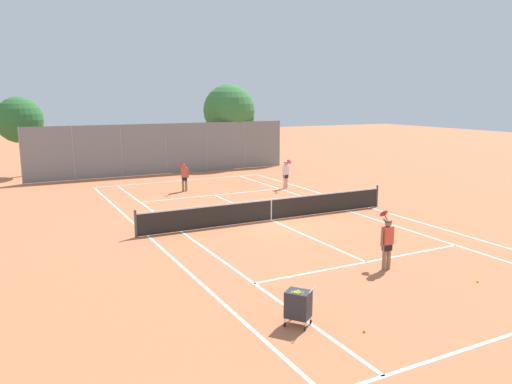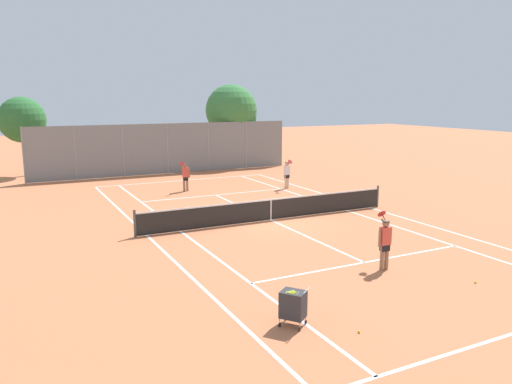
{
  "view_description": "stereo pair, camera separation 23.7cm",
  "coord_description": "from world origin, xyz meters",
  "px_view_note": "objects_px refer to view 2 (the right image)",
  "views": [
    {
      "loc": [
        -10.38,
        -18.57,
        5.31
      ],
      "look_at": [
        0.03,
        1.5,
        1.0
      ],
      "focal_mm": 35.0,
      "sensor_mm": 36.0,
      "label": 1
    },
    {
      "loc": [
        -10.17,
        -18.68,
        5.31
      ],
      "look_at": [
        0.03,
        1.5,
        1.0
      ],
      "focal_mm": 35.0,
      "sensor_mm": 36.0,
      "label": 2
    }
  ],
  "objects_px": {
    "ball_cart": "(293,304)",
    "player_far_right": "(287,173)",
    "player_near_side": "(385,241)",
    "loose_tennis_ball_2": "(254,178)",
    "tennis_net": "(271,209)",
    "player_far_left": "(185,175)",
    "tree_behind_left": "(23,121)",
    "tree_behind_right": "(233,112)",
    "loose_tennis_ball_0": "(476,282)",
    "loose_tennis_ball_1": "(359,332)"
  },
  "relations": [
    {
      "from": "loose_tennis_ball_2",
      "to": "tree_behind_left",
      "type": "height_order",
      "value": "tree_behind_left"
    },
    {
      "from": "tennis_net",
      "to": "loose_tennis_ball_2",
      "type": "bearing_deg",
      "value": 67.21
    },
    {
      "from": "player_far_right",
      "to": "tree_behind_left",
      "type": "relative_size",
      "value": 0.33
    },
    {
      "from": "loose_tennis_ball_2",
      "to": "player_far_right",
      "type": "bearing_deg",
      "value": -88.52
    },
    {
      "from": "player_far_left",
      "to": "ball_cart",
      "type": "bearing_deg",
      "value": -100.86
    },
    {
      "from": "player_far_left",
      "to": "player_far_right",
      "type": "xyz_separation_m",
      "value": [
        5.62,
        -1.85,
        0.0
      ]
    },
    {
      "from": "tennis_net",
      "to": "player_far_right",
      "type": "relative_size",
      "value": 6.76
    },
    {
      "from": "player_near_side",
      "to": "loose_tennis_ball_1",
      "type": "xyz_separation_m",
      "value": [
        -3.38,
        -3.07,
        -0.89
      ]
    },
    {
      "from": "tennis_net",
      "to": "player_far_right",
      "type": "bearing_deg",
      "value": 54.57
    },
    {
      "from": "player_far_right",
      "to": "loose_tennis_ball_1",
      "type": "bearing_deg",
      "value": -115.13
    },
    {
      "from": "loose_tennis_ball_1",
      "to": "tree_behind_right",
      "type": "distance_m",
      "value": 29.02
    },
    {
      "from": "player_far_right",
      "to": "tennis_net",
      "type": "bearing_deg",
      "value": -125.43
    },
    {
      "from": "player_near_side",
      "to": "player_far_left",
      "type": "height_order",
      "value": "same"
    },
    {
      "from": "loose_tennis_ball_1",
      "to": "tree_behind_right",
      "type": "xyz_separation_m",
      "value": [
        9.13,
        27.23,
        4.13
      ]
    },
    {
      "from": "tennis_net",
      "to": "player_far_right",
      "type": "distance_m",
      "value": 7.84
    },
    {
      "from": "player_near_side",
      "to": "tree_behind_left",
      "type": "distance_m",
      "value": 27.54
    },
    {
      "from": "loose_tennis_ball_1",
      "to": "player_far_right",
      "type": "bearing_deg",
      "value": 64.87
    },
    {
      "from": "ball_cart",
      "to": "player_far_right",
      "type": "distance_m",
      "value": 18.05
    },
    {
      "from": "player_near_side",
      "to": "player_far_left",
      "type": "xyz_separation_m",
      "value": [
        -1.18,
        15.44,
        0.0
      ]
    },
    {
      "from": "tree_behind_left",
      "to": "tree_behind_right",
      "type": "relative_size",
      "value": 0.85
    },
    {
      "from": "loose_tennis_ball_2",
      "to": "tennis_net",
      "type": "bearing_deg",
      "value": -112.79
    },
    {
      "from": "player_far_left",
      "to": "player_near_side",
      "type": "bearing_deg",
      "value": -85.62
    },
    {
      "from": "loose_tennis_ball_0",
      "to": "loose_tennis_ball_2",
      "type": "relative_size",
      "value": 1.0
    },
    {
      "from": "player_near_side",
      "to": "loose_tennis_ball_2",
      "type": "bearing_deg",
      "value": 76.29
    },
    {
      "from": "ball_cart",
      "to": "tree_behind_left",
      "type": "xyz_separation_m",
      "value": [
        -4.49,
        27.93,
        3.18
      ]
    },
    {
      "from": "player_far_left",
      "to": "tree_behind_left",
      "type": "relative_size",
      "value": 0.33
    },
    {
      "from": "player_near_side",
      "to": "tree_behind_right",
      "type": "height_order",
      "value": "tree_behind_right"
    },
    {
      "from": "player_near_side",
      "to": "tree_behind_right",
      "type": "xyz_separation_m",
      "value": [
        5.75,
        24.16,
        3.24
      ]
    },
    {
      "from": "player_far_left",
      "to": "loose_tennis_ball_1",
      "type": "relative_size",
      "value": 26.88
    },
    {
      "from": "player_near_side",
      "to": "loose_tennis_ball_0",
      "type": "distance_m",
      "value": 2.8
    },
    {
      "from": "tennis_net",
      "to": "loose_tennis_ball_1",
      "type": "distance_m",
      "value": 10.8
    },
    {
      "from": "tennis_net",
      "to": "loose_tennis_ball_2",
      "type": "relative_size",
      "value": 181.82
    },
    {
      "from": "tree_behind_left",
      "to": "player_far_left",
      "type": "bearing_deg",
      "value": -53.05
    },
    {
      "from": "tennis_net",
      "to": "loose_tennis_ball_0",
      "type": "relative_size",
      "value": 181.82
    },
    {
      "from": "ball_cart",
      "to": "player_far_left",
      "type": "distance_m",
      "value": 17.82
    },
    {
      "from": "tree_behind_left",
      "to": "tree_behind_right",
      "type": "distance_m",
      "value": 14.88
    },
    {
      "from": "loose_tennis_ball_2",
      "to": "player_near_side",
      "type": "bearing_deg",
      "value": -103.71
    },
    {
      "from": "tennis_net",
      "to": "loose_tennis_ball_0",
      "type": "xyz_separation_m",
      "value": [
        1.7,
        -9.32,
        -0.48
      ]
    },
    {
      "from": "loose_tennis_ball_0",
      "to": "tree_behind_left",
      "type": "height_order",
      "value": "tree_behind_left"
    },
    {
      "from": "loose_tennis_ball_1",
      "to": "loose_tennis_ball_0",
      "type": "bearing_deg",
      "value": 10.9
    },
    {
      "from": "ball_cart",
      "to": "player_far_right",
      "type": "bearing_deg",
      "value": 60.15
    },
    {
      "from": "loose_tennis_ball_1",
      "to": "tree_behind_left",
      "type": "relative_size",
      "value": 0.01
    },
    {
      "from": "loose_tennis_ball_1",
      "to": "loose_tennis_ball_2",
      "type": "height_order",
      "value": "same"
    },
    {
      "from": "player_near_side",
      "to": "player_far_right",
      "type": "height_order",
      "value": "same"
    },
    {
      "from": "loose_tennis_ball_1",
      "to": "loose_tennis_ball_2",
      "type": "relative_size",
      "value": 1.0
    },
    {
      "from": "loose_tennis_ball_0",
      "to": "tree_behind_left",
      "type": "relative_size",
      "value": 0.01
    },
    {
      "from": "tennis_net",
      "to": "tree_behind_right",
      "type": "relative_size",
      "value": 1.91
    },
    {
      "from": "loose_tennis_ball_0",
      "to": "loose_tennis_ball_1",
      "type": "distance_m",
      "value": 5.07
    },
    {
      "from": "tennis_net",
      "to": "player_far_left",
      "type": "height_order",
      "value": "player_far_left"
    },
    {
      "from": "player_far_right",
      "to": "tree_behind_right",
      "type": "relative_size",
      "value": 0.28
    }
  ]
}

